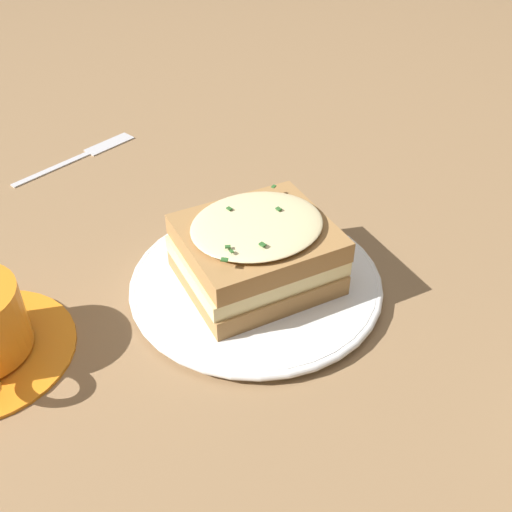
{
  "coord_description": "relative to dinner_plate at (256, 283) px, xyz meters",
  "views": [
    {
      "loc": [
        0.24,
        0.34,
        0.39
      ],
      "look_at": [
        -0.02,
        -0.02,
        0.04
      ],
      "focal_mm": 42.0,
      "sensor_mm": 36.0,
      "label": 1
    }
  ],
  "objects": [
    {
      "name": "ground_plane",
      "position": [
        0.02,
        0.02,
        -0.01
      ],
      "size": [
        2.4,
        2.4,
        0.0
      ],
      "primitive_type": "plane",
      "color": "olive"
    },
    {
      "name": "sandwich",
      "position": [
        -0.0,
        -0.0,
        0.04
      ],
      "size": [
        0.15,
        0.14,
        0.07
      ],
      "rotation": [
        0.0,
        0.0,
        3.0
      ],
      "color": "#A37542",
      "rests_on": "dinner_plate"
    },
    {
      "name": "fork",
      "position": [
        0.02,
        -0.35,
        -0.01
      ],
      "size": [
        0.18,
        0.05,
        0.0
      ],
      "rotation": [
        0.0,
        0.0,
        1.79
      ],
      "color": "silver",
      "rests_on": "ground_plane"
    },
    {
      "name": "dinner_plate",
      "position": [
        0.0,
        0.0,
        0.0
      ],
      "size": [
        0.24,
        0.24,
        0.01
      ],
      "color": "white",
      "rests_on": "ground_plane"
    }
  ]
}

